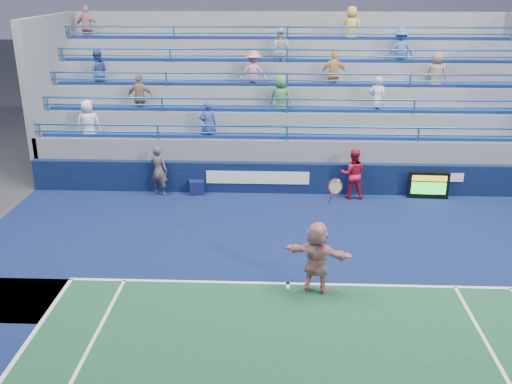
{
  "coord_description": "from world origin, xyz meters",
  "views": [
    {
      "loc": [
        -0.27,
        -12.47,
        7.1
      ],
      "look_at": [
        -0.9,
        2.5,
        1.5
      ],
      "focal_mm": 40.0,
      "sensor_mm": 36.0,
      "label": 1
    }
  ],
  "objects_px": {
    "judge_chair": "(196,186)",
    "tennis_player": "(317,257)",
    "serve_speed_board": "(428,185)",
    "line_judge": "(159,171)",
    "ball_girl": "(353,174)"
  },
  "relations": [
    {
      "from": "judge_chair",
      "to": "ball_girl",
      "type": "bearing_deg",
      "value": -1.95
    },
    {
      "from": "serve_speed_board",
      "to": "ball_girl",
      "type": "xyz_separation_m",
      "value": [
        -2.61,
        -0.04,
        0.4
      ]
    },
    {
      "from": "line_judge",
      "to": "serve_speed_board",
      "type": "bearing_deg",
      "value": -161.82
    },
    {
      "from": "ball_girl",
      "to": "serve_speed_board",
      "type": "bearing_deg",
      "value": -177.83
    },
    {
      "from": "line_judge",
      "to": "ball_girl",
      "type": "xyz_separation_m",
      "value": [
        6.69,
        -0.04,
        -0.01
      ]
    },
    {
      "from": "serve_speed_board",
      "to": "line_judge",
      "type": "bearing_deg",
      "value": -179.96
    },
    {
      "from": "ball_girl",
      "to": "judge_chair",
      "type": "bearing_deg",
      "value": -0.74
    },
    {
      "from": "line_judge",
      "to": "ball_girl",
      "type": "distance_m",
      "value": 6.69
    },
    {
      "from": "serve_speed_board",
      "to": "tennis_player",
      "type": "relative_size",
      "value": 0.48
    },
    {
      "from": "tennis_player",
      "to": "line_judge",
      "type": "height_order",
      "value": "tennis_player"
    },
    {
      "from": "serve_speed_board",
      "to": "judge_chair",
      "type": "distance_m",
      "value": 8.03
    },
    {
      "from": "serve_speed_board",
      "to": "tennis_player",
      "type": "distance_m",
      "value": 7.66
    },
    {
      "from": "tennis_player",
      "to": "judge_chair",
      "type": "bearing_deg",
      "value": 120.34
    },
    {
      "from": "judge_chair",
      "to": "tennis_player",
      "type": "distance_m",
      "value": 7.6
    },
    {
      "from": "judge_chair",
      "to": "tennis_player",
      "type": "bearing_deg",
      "value": -59.66
    }
  ]
}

